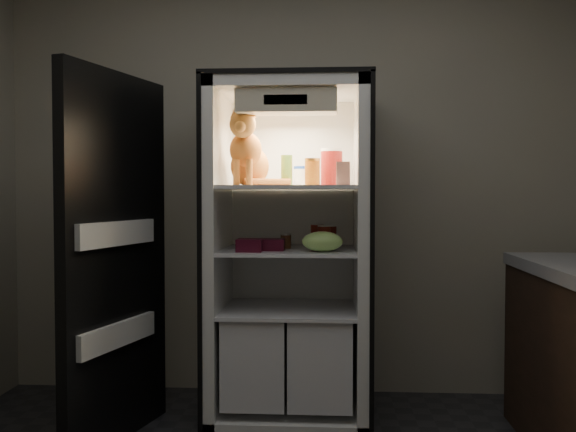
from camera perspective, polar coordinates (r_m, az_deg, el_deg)
name	(u,v)px	position (r m, az deg, el deg)	size (l,w,h in m)	color
room_shell	(265,85)	(2.26, -2.04, 11.54)	(3.60, 3.60, 3.60)	white
refrigerator	(290,274)	(3.64, 0.17, -5.17)	(0.90, 0.72, 1.88)	white
fridge_door	(116,260)	(3.33, -15.03, -3.79)	(0.28, 0.86, 1.85)	black
tabby_cat	(248,157)	(3.54, -3.58, 5.30)	(0.35, 0.41, 0.43)	#CA6419
parmesan_shaker	(287,170)	(3.55, -0.12, 4.08)	(0.06, 0.06, 0.17)	#23812D
mayo_tub	(301,176)	(3.73, 1.15, 3.57)	(0.08, 0.08, 0.11)	white
salsa_jar	(312,172)	(3.53, 2.17, 3.94)	(0.08, 0.08, 0.15)	maroon
pepper_jar	(332,167)	(3.65, 3.90, 4.35)	(0.13, 0.13, 0.21)	#AB2316
cream_carton	(343,173)	(3.34, 4.92, 3.79)	(0.07, 0.07, 0.12)	beige
soda_can_a	(317,236)	(3.60, 2.61, -1.78)	(0.07, 0.07, 0.14)	black
soda_can_b	(330,237)	(3.61, 3.80, -1.86)	(0.07, 0.07, 0.13)	black
soda_can_c	(324,238)	(3.50, 3.22, -1.94)	(0.07, 0.07, 0.13)	black
condiment_jar	(286,241)	(3.58, -0.20, -2.22)	(0.06, 0.06, 0.08)	#573019
grape_bag	(322,242)	(3.38, 3.08, -2.28)	(0.21, 0.16, 0.11)	#95C55C
berry_box_left	(250,245)	(3.39, -3.42, -2.61)	(0.13, 0.13, 0.07)	#4A0C1F
berry_box_right	(273,245)	(3.46, -1.36, -2.56)	(0.12, 0.12, 0.06)	#4A0C1F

